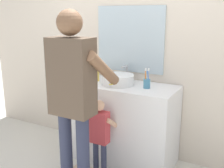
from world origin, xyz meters
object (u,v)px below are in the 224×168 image
Objects in this scene: toothbrush_cup at (147,83)px; soap_bottle at (97,75)px; child_toddler at (100,132)px; adult_parent at (73,88)px.

soap_bottle is at bearing 178.14° from toothbrush_cup.
toothbrush_cup is at bearing 50.21° from child_toddler.
child_toddler is 0.60m from adult_parent.
adult_parent is at bearing -119.96° from toothbrush_cup.
child_toddler is (-0.33, -0.39, -0.45)m from toothbrush_cup.
soap_bottle is at bearing 124.58° from child_toddler.
toothbrush_cup reaches higher than soap_bottle.
soap_bottle is 0.10× the size of adult_parent.
adult_parent is at bearing -73.92° from soap_bottle.
child_toddler is at bearing 76.01° from adult_parent.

